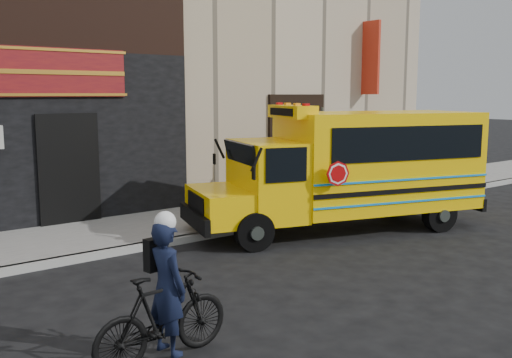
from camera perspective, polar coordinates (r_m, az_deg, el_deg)
The scene contains 8 objects.
ground at distance 11.47m, azimuth 7.23°, elevation -7.59°, with size 120.00×120.00×0.00m, color black.
curb at distance 13.36m, azimuth -0.69°, elevation -4.88°, with size 40.00×0.20×0.15m, color #9B9B96.
sidewalk at distance 14.55m, azimuth -4.26°, elevation -3.78°, with size 40.00×3.00×0.15m, color slate.
building at distance 20.04m, azimuth -15.11°, elevation 16.73°, with size 20.00×10.70×12.00m.
school_bus at distance 13.47m, azimuth 9.69°, elevation 1.32°, with size 7.22×4.01×2.92m.
sign_pole at distance 15.25m, azimuth 6.62°, elevation 2.43°, with size 0.06×0.25×2.82m.
bicycle at distance 7.04m, azimuth -9.32°, elevation -13.50°, with size 0.51×1.81×1.09m, color black.
cyclist at distance 7.04m, azimuth -8.90°, elevation -11.06°, with size 0.60×0.39×1.65m, color black.
Camera 1 is at (-7.82, -7.77, 3.17)m, focal length 40.00 mm.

